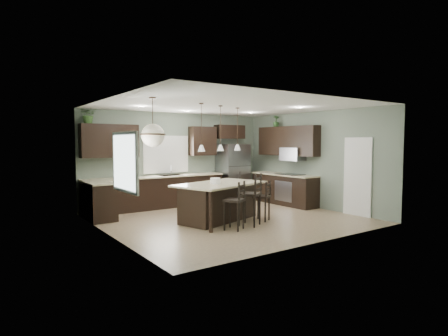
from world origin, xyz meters
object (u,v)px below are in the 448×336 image
(bar_stool_center, at_px, (250,200))
(plant_back_left, at_px, (89,114))
(bar_stool_right, at_px, (262,201))
(refrigerator, at_px, (233,172))
(bar_stool_left, at_px, (234,206))
(kitchen_island, at_px, (221,202))
(serving_dish, at_px, (215,181))

(bar_stool_center, bearing_deg, plant_back_left, 97.36)
(bar_stool_right, bearing_deg, plant_back_left, 105.22)
(refrigerator, relative_size, bar_stool_left, 1.72)
(kitchen_island, xyz_separation_m, serving_dish, (-0.19, -0.06, 0.53))
(refrigerator, distance_m, kitchen_island, 3.23)
(refrigerator, bearing_deg, plant_back_left, 177.39)
(plant_back_left, bearing_deg, bar_stool_right, -44.87)
(refrigerator, bearing_deg, bar_stool_center, -120.41)
(bar_stool_left, distance_m, bar_stool_center, 0.56)
(serving_dish, relative_size, bar_stool_left, 0.22)
(refrigerator, relative_size, kitchen_island, 0.82)
(kitchen_island, xyz_separation_m, bar_stool_right, (0.81, -0.58, 0.03))
(bar_stool_left, xyz_separation_m, bar_stool_right, (1.11, 0.37, -0.05))
(serving_dish, xyz_separation_m, bar_stool_left, (-0.11, -0.89, -0.46))
(serving_dish, distance_m, bar_stool_center, 0.96)
(plant_back_left, bearing_deg, serving_dish, -50.49)
(bar_stool_center, distance_m, bar_stool_right, 0.62)
(bar_stool_center, bearing_deg, bar_stool_right, -7.68)
(serving_dish, bearing_deg, kitchen_island, 17.47)
(bar_stool_right, bearing_deg, bar_stool_left, 168.38)
(kitchen_island, bearing_deg, plant_back_left, 115.06)
(kitchen_island, height_order, bar_stool_center, bar_stool_center)
(kitchen_island, xyz_separation_m, bar_stool_left, (-0.30, -0.95, 0.07))
(kitchen_island, xyz_separation_m, plant_back_left, (-2.38, 2.59, 2.17))
(kitchen_island, bearing_deg, bar_stool_center, -90.57)
(serving_dish, bearing_deg, plant_back_left, 129.51)
(serving_dish, relative_size, bar_stool_center, 0.20)
(plant_back_left, bearing_deg, bar_stool_left, -59.56)
(plant_back_left, bearing_deg, kitchen_island, -47.47)
(refrigerator, xyz_separation_m, serving_dish, (-2.32, -2.45, 0.07))
(refrigerator, xyz_separation_m, plant_back_left, (-4.51, 0.21, 1.71))
(bar_stool_left, distance_m, plant_back_left, 4.62)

